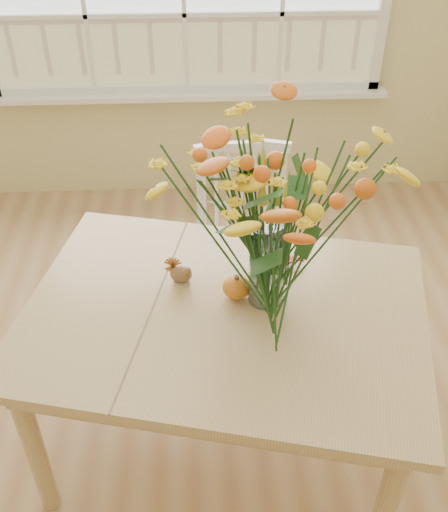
{
  "coord_description": "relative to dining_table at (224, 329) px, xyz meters",
  "views": [
    {
      "loc": [
        0.05,
        -1.26,
        2.15
      ],
      "look_at": [
        0.13,
        0.26,
        0.95
      ],
      "focal_mm": 42.0,
      "sensor_mm": 36.0,
      "label": 1
    }
  ],
  "objects": [
    {
      "name": "floor",
      "position": [
        -0.13,
        -0.24,
        -0.65
      ],
      "size": [
        4.0,
        4.5,
        0.01
      ],
      "primitive_type": "cube",
      "color": "#AC7E53",
      "rests_on": "ground"
    },
    {
      "name": "dining_table",
      "position": [
        0.0,
        0.0,
        0.0
      ],
      "size": [
        1.56,
        1.27,
        0.73
      ],
      "rotation": [
        0.0,
        0.0,
        -0.23
      ],
      "color": "tan",
      "rests_on": "floor"
    },
    {
      "name": "windsor_chair",
      "position": [
        0.12,
        0.75,
        -0.13
      ],
      "size": [
        0.43,
        0.41,
        0.91
      ],
      "rotation": [
        0.0,
        0.0,
        0.02
      ],
      "color": "white",
      "rests_on": "floor"
    },
    {
      "name": "flower_vase",
      "position": [
        0.15,
        0.05,
        0.5
      ],
      "size": [
        0.58,
        0.58,
        0.69
      ],
      "color": "white",
      "rests_on": "dining_table"
    },
    {
      "name": "pumpkin",
      "position": [
        0.05,
        0.07,
        0.13
      ],
      "size": [
        0.1,
        0.1,
        0.08
      ],
      "primitive_type": "ellipsoid",
      "color": "orange",
      "rests_on": "dining_table"
    },
    {
      "name": "turkey_figurine",
      "position": [
        -0.15,
        0.15,
        0.13
      ],
      "size": [
        0.09,
        0.07,
        0.1
      ],
      "rotation": [
        0.0,
        0.0,
        -0.12
      ],
      "color": "#CCB78C",
      "rests_on": "dining_table"
    },
    {
      "name": "dark_gourd",
      "position": [
        0.22,
        0.24,
        0.12
      ],
      "size": [
        0.12,
        0.07,
        0.06
      ],
      "color": "#38160F",
      "rests_on": "dining_table"
    }
  ]
}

